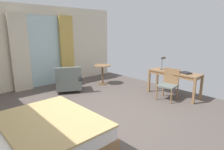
% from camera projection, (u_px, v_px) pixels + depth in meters
% --- Properties ---
extents(ground, '(6.53, 7.38, 0.10)m').
position_uv_depth(ground, '(101.00, 118.00, 4.47)').
color(ground, '#564C47').
extents(wall_back, '(6.13, 0.12, 2.79)m').
position_uv_depth(wall_back, '(39.00, 47.00, 6.63)').
color(wall_back, beige).
rests_on(wall_back, ground).
extents(balcony_glass_door, '(1.23, 0.02, 2.46)m').
position_uv_depth(balcony_glass_door, '(44.00, 51.00, 6.70)').
color(balcony_glass_door, silver).
rests_on(balcony_glass_door, ground).
extents(curtain_panel_left, '(0.57, 0.10, 2.48)m').
position_uv_depth(curtain_panel_left, '(20.00, 53.00, 6.08)').
color(curtain_panel_left, beige).
rests_on(curtain_panel_left, ground).
extents(curtain_panel_right, '(0.53, 0.10, 2.48)m').
position_uv_depth(curtain_panel_right, '(67.00, 50.00, 7.16)').
color(curtain_panel_right, tan).
rests_on(curtain_panel_right, ground).
extents(bed, '(2.18, 1.90, 1.02)m').
position_uv_depth(bed, '(26.00, 143.00, 2.87)').
color(bed, olive).
rests_on(bed, ground).
extents(writing_desk, '(0.56, 1.54, 0.75)m').
position_uv_depth(writing_desk, '(174.00, 75.00, 5.70)').
color(writing_desk, olive).
rests_on(writing_desk, ground).
extents(desk_chair, '(0.53, 0.53, 0.89)m').
position_uv_depth(desk_chair, '(169.00, 83.00, 5.45)').
color(desk_chair, slate).
rests_on(desk_chair, ground).
extents(desk_lamp, '(0.26, 0.24, 0.51)m').
position_uv_depth(desk_lamp, '(163.00, 59.00, 5.81)').
color(desk_lamp, '#4C4C51').
rests_on(desk_lamp, writing_desk).
extents(closed_book, '(0.29, 0.34, 0.04)m').
position_uv_depth(closed_book, '(186.00, 73.00, 5.45)').
color(closed_book, '#232328').
rests_on(closed_book, writing_desk).
extents(armchair_by_window, '(1.02, 1.00, 0.85)m').
position_uv_depth(armchair_by_window, '(69.00, 82.00, 6.14)').
color(armchair_by_window, slate).
rests_on(armchair_by_window, ground).
extents(round_cafe_table, '(0.61, 0.61, 0.72)m').
position_uv_depth(round_cafe_table, '(102.00, 70.00, 6.99)').
color(round_cafe_table, olive).
rests_on(round_cafe_table, ground).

